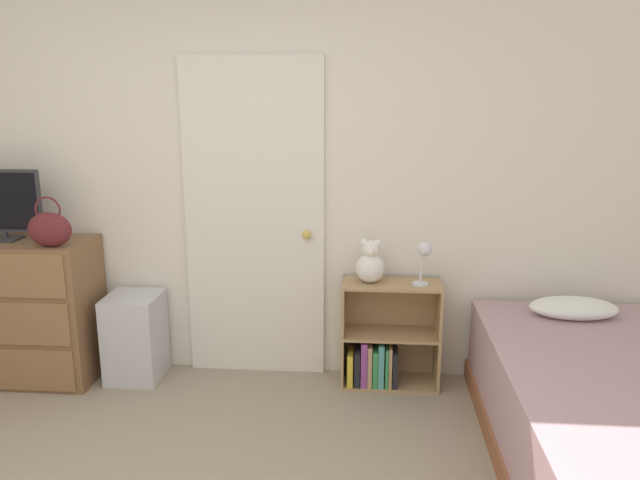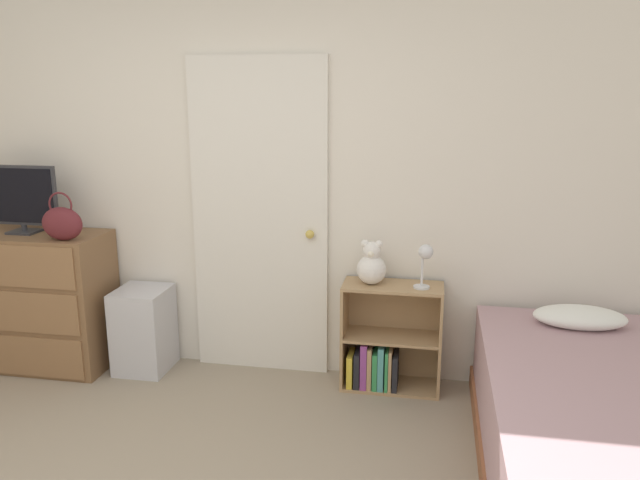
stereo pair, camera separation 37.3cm
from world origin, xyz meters
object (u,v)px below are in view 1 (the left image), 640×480
object	(u,v)px
storage_bin	(135,337)
desk_lamp	(424,255)
bed	(612,417)
dresser	(14,310)
handbag	(50,229)
teddy_bear	(370,264)
tv	(1,204)
bookshelf	(383,345)

from	to	relation	value
storage_bin	desk_lamp	distance (m)	1.92
desk_lamp	bed	world-z (taller)	desk_lamp
dresser	handbag	size ratio (longest dim) A/B	3.41
teddy_bear	dresser	bearing A→B (deg)	-177.71
tv	handbag	world-z (taller)	tv
dresser	handbag	bearing A→B (deg)	-19.79
dresser	storage_bin	size ratio (longest dim) A/B	1.86
storage_bin	bed	xyz separation A→B (m)	(2.71, -0.79, -0.01)
tv	bookshelf	size ratio (longest dim) A/B	0.76
dresser	bed	distance (m)	3.56
dresser	teddy_bear	bearing A→B (deg)	2.29
tv	desk_lamp	xyz separation A→B (m)	(2.61, 0.04, -0.28)
storage_bin	teddy_bear	bearing A→B (deg)	1.41
handbag	desk_lamp	size ratio (longest dim) A/B	1.12
tv	storage_bin	xyz separation A→B (m)	(0.78, 0.04, -0.87)
handbag	teddy_bear	xyz separation A→B (m)	(1.91, 0.22, -0.24)
dresser	desk_lamp	bearing A→B (deg)	1.16
handbag	bed	size ratio (longest dim) A/B	0.16
handbag	bed	distance (m)	3.26
tv	dresser	bearing A→B (deg)	-56.28
bookshelf	teddy_bear	world-z (taller)	teddy_bear
handbag	storage_bin	bearing A→B (deg)	24.92
dresser	tv	xyz separation A→B (m)	(-0.01, 0.01, 0.69)
teddy_bear	desk_lamp	world-z (taller)	teddy_bear
storage_bin	handbag	bearing A→B (deg)	-155.08
storage_bin	bookshelf	xyz separation A→B (m)	(1.60, 0.04, -0.02)
desk_lamp	teddy_bear	bearing A→B (deg)	173.15
handbag	desk_lamp	bearing A→B (deg)	4.73
storage_bin	tv	bearing A→B (deg)	-176.77
tv	teddy_bear	distance (m)	2.31
bookshelf	desk_lamp	xyz separation A→B (m)	(0.23, -0.04, 0.61)
bed	teddy_bear	bearing A→B (deg)	145.34
handbag	bookshelf	world-z (taller)	handbag
dresser	desk_lamp	xyz separation A→B (m)	(2.60, 0.05, 0.41)
teddy_bear	bed	distance (m)	1.55
storage_bin	bookshelf	world-z (taller)	bookshelf
storage_bin	bed	world-z (taller)	bed
bookshelf	desk_lamp	distance (m)	0.66
handbag	storage_bin	world-z (taller)	handbag
desk_lamp	tv	bearing A→B (deg)	-179.07
handbag	bookshelf	bearing A→B (deg)	6.46
handbag	desk_lamp	distance (m)	2.25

